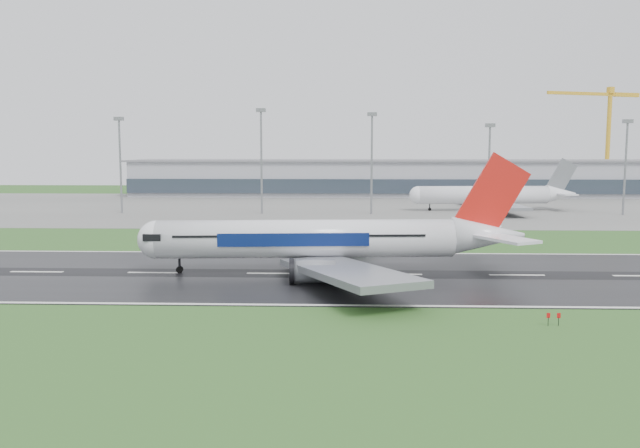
{
  "coord_description": "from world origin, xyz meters",
  "views": [
    {
      "loc": [
        -28.58,
        -106.28,
        20.7
      ],
      "look_at": [
        -32.75,
        12.0,
        7.0
      ],
      "focal_mm": 36.65,
      "sensor_mm": 36.0,
      "label": 1
    }
  ],
  "objects": [
    {
      "name": "ground",
      "position": [
        0.0,
        0.0,
        0.0
      ],
      "size": [
        520.0,
        520.0,
        0.0
      ],
      "primitive_type": "plane",
      "color": "#27531E",
      "rests_on": "ground"
    },
    {
      "name": "floodmast_1",
      "position": [
        -54.39,
        100.0,
        16.04
      ],
      "size": [
        0.64,
        0.64,
        32.07
      ],
      "primitive_type": "cylinder",
      "color": "gray",
      "rests_on": "ground"
    },
    {
      "name": "apron",
      "position": [
        0.0,
        125.0,
        0.04
      ],
      "size": [
        400.0,
        130.0,
        0.08
      ],
      "primitive_type": "cube",
      "color": "slate",
      "rests_on": "ground"
    },
    {
      "name": "floodmast_2",
      "position": [
        -19.58,
        100.0,
        15.38
      ],
      "size": [
        0.64,
        0.64,
        30.76
      ],
      "primitive_type": "cylinder",
      "color": "gray",
      "rests_on": "ground"
    },
    {
      "name": "runway",
      "position": [
        0.0,
        0.0,
        0.05
      ],
      "size": [
        400.0,
        45.0,
        0.1
      ],
      "primitive_type": "cube",
      "color": "black",
      "rests_on": "ground"
    },
    {
      "name": "tower_crane",
      "position": [
        93.04,
        200.0,
        24.09
      ],
      "size": [
        47.32,
        18.62,
        48.18
      ],
      "primitive_type": null,
      "rotation": [
        0.0,
        0.0,
        0.33
      ],
      "color": "gold",
      "rests_on": "ground"
    },
    {
      "name": "floodmast_4",
      "position": [
        59.04,
        100.0,
        14.23
      ],
      "size": [
        0.64,
        0.64,
        28.46
      ],
      "primitive_type": "cylinder",
      "color": "gray",
      "rests_on": "ground"
    },
    {
      "name": "main_airliner",
      "position": [
        -30.14,
        1.8,
        9.65
      ],
      "size": [
        69.16,
        66.33,
        19.09
      ],
      "primitive_type": null,
      "rotation": [
        0.0,
        0.0,
        0.08
      ],
      "color": "white",
      "rests_on": "runway"
    },
    {
      "name": "floodmast_0",
      "position": [
        -99.55,
        100.0,
        14.74
      ],
      "size": [
        0.64,
        0.64,
        29.48
      ],
      "primitive_type": "cylinder",
      "color": "gray",
      "rests_on": "ground"
    },
    {
      "name": "floodmast_3",
      "position": [
        17.04,
        100.0,
        13.63
      ],
      "size": [
        0.64,
        0.64,
        27.27
      ],
      "primitive_type": "cylinder",
      "color": "gray",
      "rests_on": "ground"
    },
    {
      "name": "terminal",
      "position": [
        0.0,
        185.0,
        7.5
      ],
      "size": [
        240.0,
        36.0,
        15.0
      ],
      "primitive_type": "cube",
      "color": "#92939D",
      "rests_on": "ground"
    },
    {
      "name": "parked_airliner",
      "position": [
        20.57,
        113.38,
        8.47
      ],
      "size": [
        61.17,
        57.54,
        16.77
      ],
      "primitive_type": null,
      "rotation": [
        0.0,
        0.0,
        0.08
      ],
      "color": "white",
      "rests_on": "apron"
    }
  ]
}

